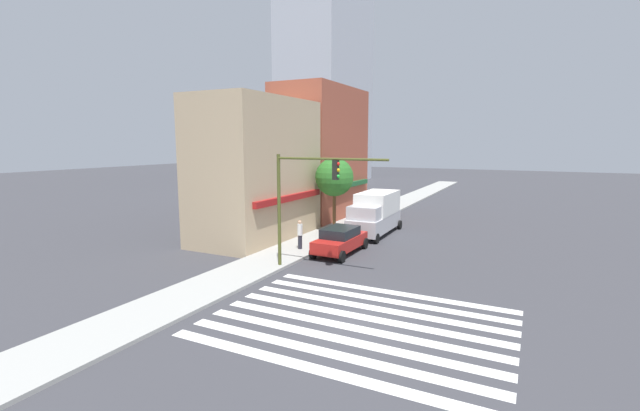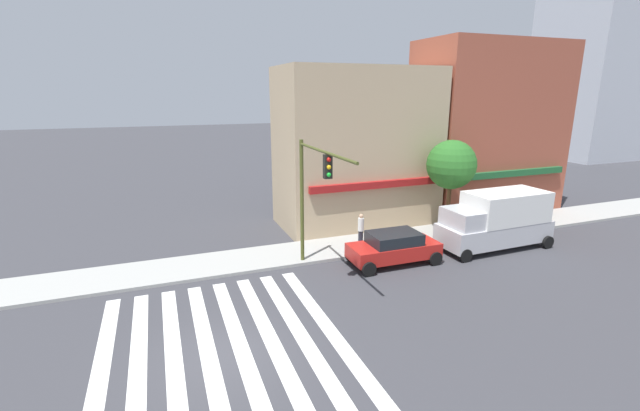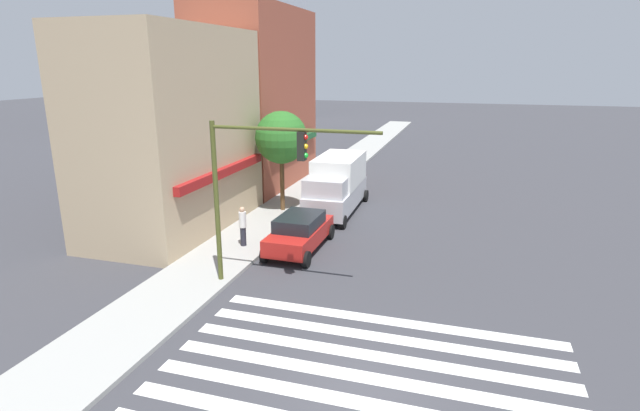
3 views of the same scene
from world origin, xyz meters
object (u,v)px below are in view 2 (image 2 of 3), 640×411
at_px(sedan_red, 394,247).
at_px(pedestrian_white_shirt, 361,229).
at_px(street_tree, 451,165).
at_px(traffic_signal, 312,185).
at_px(box_truck_silver, 497,219).

xyz_separation_m(sedan_red, pedestrian_white_shirt, (-0.58, 2.43, 0.23)).
xyz_separation_m(sedan_red, street_tree, (5.20, 2.80, 3.28)).
distance_m(traffic_signal, sedan_red, 5.30).
relative_size(sedan_red, box_truck_silver, 0.71).
height_order(traffic_signal, street_tree, traffic_signal).
height_order(pedestrian_white_shirt, street_tree, street_tree).
xyz_separation_m(pedestrian_white_shirt, street_tree, (5.78, 0.37, 3.04)).
xyz_separation_m(traffic_signal, street_tree, (9.29, 2.58, -0.09)).
bearing_deg(sedan_red, traffic_signal, 177.55).
bearing_deg(traffic_signal, street_tree, 15.49).
bearing_deg(box_truck_silver, traffic_signal, 177.51).
relative_size(pedestrian_white_shirt, street_tree, 0.33).
bearing_deg(sedan_red, street_tree, 28.99).
distance_m(box_truck_silver, street_tree, 3.90).
relative_size(traffic_signal, pedestrian_white_shirt, 3.40).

